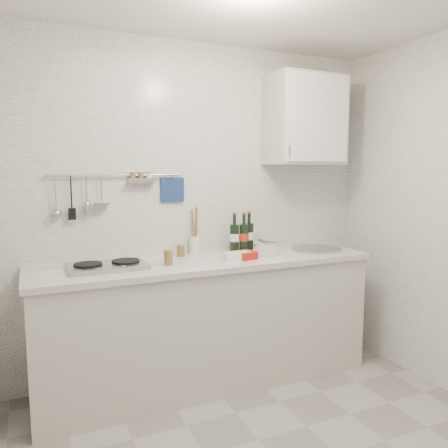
{
  "coord_description": "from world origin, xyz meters",
  "views": [
    {
      "loc": [
        -1.16,
        -1.75,
        1.56
      ],
      "look_at": [
        0.05,
        0.9,
        1.2
      ],
      "focal_mm": 35.0,
      "sensor_mm": 36.0,
      "label": 1
    }
  ],
  "objects_px": {
    "wall_cabinet": "(305,120)",
    "utensil_crock": "(195,242)",
    "wine_bottles": "(243,232)",
    "plate_stack_sink": "(266,248)",
    "plate_stack_hob": "(114,267)"
  },
  "relations": [
    {
      "from": "wall_cabinet",
      "to": "utensil_crock",
      "type": "distance_m",
      "value": 1.31
    },
    {
      "from": "wall_cabinet",
      "to": "wine_bottles",
      "type": "height_order",
      "value": "wall_cabinet"
    },
    {
      "from": "wall_cabinet",
      "to": "plate_stack_sink",
      "type": "xyz_separation_m",
      "value": [
        -0.4,
        -0.11,
        -0.98
      ]
    },
    {
      "from": "wine_bottles",
      "to": "utensil_crock",
      "type": "xyz_separation_m",
      "value": [
        -0.35,
        0.11,
        -0.07
      ]
    },
    {
      "from": "utensil_crock",
      "to": "wall_cabinet",
      "type": "bearing_deg",
      "value": -8.32
    },
    {
      "from": "wall_cabinet",
      "to": "plate_stack_hob",
      "type": "distance_m",
      "value": 1.87
    },
    {
      "from": "plate_stack_hob",
      "to": "plate_stack_sink",
      "type": "relative_size",
      "value": 1.23
    },
    {
      "from": "wall_cabinet",
      "to": "utensil_crock",
      "type": "bearing_deg",
      "value": 171.68
    },
    {
      "from": "utensil_crock",
      "to": "plate_stack_sink",
      "type": "bearing_deg",
      "value": -25.62
    },
    {
      "from": "plate_stack_sink",
      "to": "wall_cabinet",
      "type": "bearing_deg",
      "value": 14.7
    },
    {
      "from": "wall_cabinet",
      "to": "utensil_crock",
      "type": "xyz_separation_m",
      "value": [
        -0.9,
        0.13,
        -0.95
      ]
    },
    {
      "from": "wall_cabinet",
      "to": "plate_stack_sink",
      "type": "relative_size",
      "value": 3.12
    },
    {
      "from": "wall_cabinet",
      "to": "plate_stack_sink",
      "type": "distance_m",
      "value": 1.07
    },
    {
      "from": "wall_cabinet",
      "to": "utensil_crock",
      "type": "relative_size",
      "value": 1.96
    },
    {
      "from": "utensil_crock",
      "to": "plate_stack_hob",
      "type": "bearing_deg",
      "value": -157.21
    }
  ]
}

